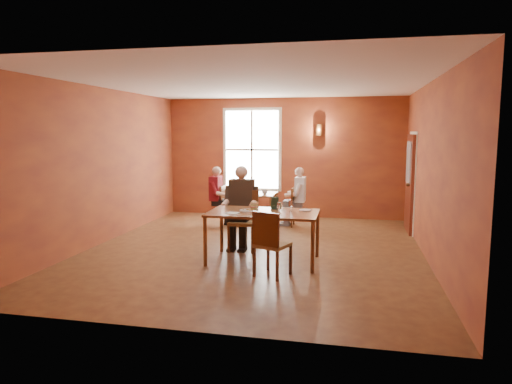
% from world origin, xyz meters
% --- Properties ---
extents(ground, '(6.00, 7.00, 0.01)m').
position_xyz_m(ground, '(0.00, 0.00, 0.00)').
color(ground, brown).
rests_on(ground, ground).
extents(wall_back, '(6.00, 0.04, 3.00)m').
position_xyz_m(wall_back, '(0.00, 3.50, 1.50)').
color(wall_back, brown).
rests_on(wall_back, ground).
extents(wall_front, '(6.00, 0.04, 3.00)m').
position_xyz_m(wall_front, '(0.00, -3.50, 1.50)').
color(wall_front, brown).
rests_on(wall_front, ground).
extents(wall_left, '(0.04, 7.00, 3.00)m').
position_xyz_m(wall_left, '(-3.00, 0.00, 1.50)').
color(wall_left, brown).
rests_on(wall_left, ground).
extents(wall_right, '(0.04, 7.00, 3.00)m').
position_xyz_m(wall_right, '(3.00, 0.00, 1.50)').
color(wall_right, brown).
rests_on(wall_right, ground).
extents(ceiling, '(6.00, 7.00, 0.04)m').
position_xyz_m(ceiling, '(0.00, 0.00, 3.00)').
color(ceiling, white).
rests_on(ceiling, wall_back).
extents(window, '(1.36, 0.10, 1.96)m').
position_xyz_m(window, '(-0.80, 3.45, 1.70)').
color(window, white).
rests_on(window, wall_back).
extents(door, '(0.12, 1.04, 2.10)m').
position_xyz_m(door, '(2.94, 2.30, 1.05)').
color(door, maroon).
rests_on(door, ground).
extents(wall_sconce, '(0.16, 0.16, 0.28)m').
position_xyz_m(wall_sconce, '(0.90, 3.40, 2.20)').
color(wall_sconce, brown).
rests_on(wall_sconce, wall_back).
extents(main_table, '(1.80, 1.01, 0.84)m').
position_xyz_m(main_table, '(0.31, -0.68, 0.42)').
color(main_table, brown).
rests_on(main_table, ground).
extents(chair_diner_main, '(0.48, 0.48, 1.09)m').
position_xyz_m(chair_diner_main, '(-0.19, -0.03, 0.54)').
color(chair_diner_main, brown).
rests_on(chair_diner_main, ground).
extents(diner_main, '(0.59, 0.59, 1.47)m').
position_xyz_m(diner_main, '(-0.19, -0.06, 0.74)').
color(diner_main, '#3F2A21').
rests_on(diner_main, ground).
extents(chair_empty, '(0.57, 0.57, 1.00)m').
position_xyz_m(chair_empty, '(0.59, -1.39, 0.50)').
color(chair_empty, brown).
rests_on(chair_empty, ground).
extents(plate_food, '(0.40, 0.40, 0.04)m').
position_xyz_m(plate_food, '(0.07, -0.69, 0.86)').
color(plate_food, white).
rests_on(plate_food, main_table).
extents(sandwich, '(0.12, 0.11, 0.13)m').
position_xyz_m(sandwich, '(0.14, -0.60, 0.91)').
color(sandwich, tan).
rests_on(sandwich, main_table).
extents(goblet_a, '(0.10, 0.10, 0.20)m').
position_xyz_m(goblet_a, '(0.75, -0.56, 0.94)').
color(goblet_a, white).
rests_on(goblet_a, main_table).
extents(goblet_c, '(0.11, 0.11, 0.21)m').
position_xyz_m(goblet_c, '(0.61, -0.86, 0.95)').
color(goblet_c, white).
rests_on(goblet_c, main_table).
extents(menu_stand, '(0.14, 0.10, 0.21)m').
position_xyz_m(menu_stand, '(0.46, -0.40, 0.95)').
color(menu_stand, '#24402D').
rests_on(menu_stand, main_table).
extents(knife, '(0.22, 0.08, 0.00)m').
position_xyz_m(knife, '(0.29, -0.92, 0.84)').
color(knife, silver).
rests_on(knife, main_table).
extents(napkin, '(0.21, 0.21, 0.01)m').
position_xyz_m(napkin, '(-0.15, -0.92, 0.85)').
color(napkin, silver).
rests_on(napkin, main_table).
extents(side_plate, '(0.27, 0.27, 0.02)m').
position_xyz_m(side_plate, '(0.98, -0.43, 0.85)').
color(side_plate, white).
rests_on(side_plate, main_table).
extents(second_table, '(0.84, 0.84, 0.74)m').
position_xyz_m(second_table, '(-0.41, 2.29, 0.37)').
color(second_table, brown).
rests_on(second_table, ground).
extents(chair_diner_white, '(0.39, 0.39, 0.89)m').
position_xyz_m(chair_diner_white, '(0.24, 2.29, 0.45)').
color(chair_diner_white, '#422616').
rests_on(chair_diner_white, ground).
extents(diner_white, '(0.52, 0.52, 1.31)m').
position_xyz_m(diner_white, '(0.27, 2.29, 0.65)').
color(diner_white, silver).
rests_on(diner_white, ground).
extents(chair_diner_maroon, '(0.40, 0.40, 0.90)m').
position_xyz_m(chair_diner_maroon, '(-1.06, 2.29, 0.45)').
color(chair_diner_maroon, brown).
rests_on(chair_diner_maroon, ground).
extents(diner_maroon, '(0.52, 0.52, 1.31)m').
position_xyz_m(diner_maroon, '(-1.09, 2.29, 0.65)').
color(diner_maroon, maroon).
rests_on(diner_maroon, ground).
extents(cup_a, '(0.13, 0.13, 0.10)m').
position_xyz_m(cup_a, '(-0.22, 2.18, 0.79)').
color(cup_a, silver).
rests_on(cup_a, second_table).
extents(cup_b, '(0.10, 0.10, 0.09)m').
position_xyz_m(cup_b, '(-0.59, 2.39, 0.78)').
color(cup_b, white).
rests_on(cup_b, second_table).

